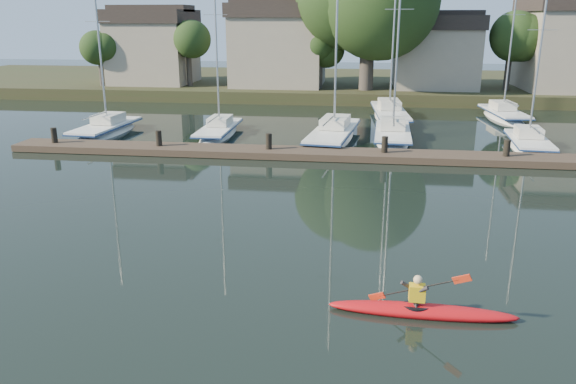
# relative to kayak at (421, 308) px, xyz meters

# --- Properties ---
(ground) EXTENTS (160.00, 160.00, 0.00)m
(ground) POSITION_rel_kayak_xyz_m (-3.42, 1.88, -0.18)
(ground) COLOR black
(ground) RESTS_ON ground
(kayak) EXTENTS (4.60, 1.02, 1.47)m
(kayak) POSITION_rel_kayak_xyz_m (0.00, 0.00, 0.00)
(kayak) COLOR red
(kayak) RESTS_ON ground
(dock) EXTENTS (34.00, 2.00, 1.80)m
(dock) POSITION_rel_kayak_xyz_m (-3.42, 15.88, 0.03)
(dock) COLOR #493929
(dock) RESTS_ON ground
(sailboat_0) EXTENTS (2.53, 7.57, 11.84)m
(sailboat_0) POSITION_rel_kayak_xyz_m (-17.54, 20.37, -0.37)
(sailboat_0) COLOR white
(sailboat_0) RESTS_ON ground
(sailboat_1) EXTENTS (1.99, 7.59, 12.36)m
(sailboat_1) POSITION_rel_kayak_xyz_m (-10.44, 21.01, -0.35)
(sailboat_1) COLOR white
(sailboat_1) RESTS_ON ground
(sailboat_2) EXTENTS (3.34, 9.78, 15.86)m
(sailboat_2) POSITION_rel_kayak_xyz_m (-3.29, 20.46, -0.38)
(sailboat_2) COLOR white
(sailboat_2) RESTS_ON ground
(sailboat_3) EXTENTS (2.40, 8.09, 12.92)m
(sailboat_3) POSITION_rel_kayak_xyz_m (0.22, 20.84, -0.37)
(sailboat_3) COLOR white
(sailboat_3) RESTS_ON ground
(sailboat_4) EXTENTS (2.45, 6.68, 11.13)m
(sailboat_4) POSITION_rel_kayak_xyz_m (7.66, 19.62, -0.36)
(sailboat_4) COLOR white
(sailboat_4) RESTS_ON ground
(sailboat_6) EXTENTS (2.85, 10.49, 16.48)m
(sailboat_6) POSITION_rel_kayak_xyz_m (0.35, 28.55, -0.37)
(sailboat_6) COLOR white
(sailboat_6) RESTS_ON ground
(sailboat_7) EXTENTS (2.78, 7.90, 12.47)m
(sailboat_7) POSITION_rel_kayak_xyz_m (8.53, 29.51, -0.36)
(sailboat_7) COLOR white
(sailboat_7) RESTS_ON ground
(shore) EXTENTS (90.00, 25.25, 12.75)m
(shore) POSITION_rel_kayak_xyz_m (-1.81, 42.17, 3.05)
(shore) COLOR #2B3319
(shore) RESTS_ON ground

